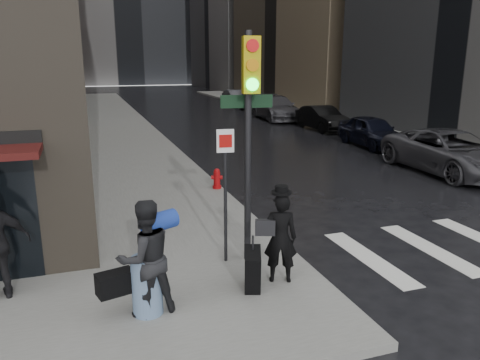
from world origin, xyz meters
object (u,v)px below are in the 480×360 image
object	(u,v)px
parked_car_2	(322,118)
man_overcoat	(275,243)
man_jeans	(145,258)
fire_hydrant	(217,179)
parked_car_1	(372,131)
parked_car_3	(276,108)
parked_car_0	(451,152)
parked_car_4	(256,101)
traffic_light	(247,119)
parked_car_5	(235,97)

from	to	relation	value
parked_car_2	man_overcoat	bearing A→B (deg)	-121.84
man_jeans	fire_hydrant	xyz separation A→B (m)	(3.14, 6.91, -0.67)
parked_car_1	parked_car_3	world-z (taller)	parked_car_3
man_overcoat	parked_car_0	size ratio (longest dim) A/B	0.33
parked_car_1	parked_car_4	bearing A→B (deg)	91.38
man_overcoat	parked_car_2	bearing A→B (deg)	-101.34
parked_car_4	parked_car_1	bearing A→B (deg)	-93.46
traffic_light	parked_car_5	bearing A→B (deg)	79.66
fire_hydrant	parked_car_5	bearing A→B (deg)	70.77
parked_car_3	parked_car_5	distance (m)	11.27
man_jeans	parked_car_0	distance (m)	13.88
man_overcoat	traffic_light	size ratio (longest dim) A/B	0.41
parked_car_0	fire_hydrant	bearing A→B (deg)	-179.68
man_jeans	parked_car_1	distance (m)	17.59
parked_car_0	parked_car_2	distance (m)	11.27
man_overcoat	traffic_light	bearing A→B (deg)	-61.93
man_overcoat	parked_car_0	distance (m)	11.70
man_overcoat	parked_car_5	size ratio (longest dim) A/B	0.45
parked_car_4	parked_car_5	distance (m)	5.63
fire_hydrant	parked_car_1	distance (m)	10.85
fire_hydrant	parked_car_0	bearing A→B (deg)	-1.05
parked_car_3	parked_car_5	bearing A→B (deg)	89.90
parked_car_3	parked_car_4	world-z (taller)	parked_car_4
parked_car_1	parked_car_5	bearing A→B (deg)	91.44
man_overcoat	parked_car_2	size ratio (longest dim) A/B	0.43
traffic_light	parked_car_4	distance (m)	29.89
parked_car_2	parked_car_3	bearing A→B (deg)	95.04
man_overcoat	man_jeans	size ratio (longest dim) A/B	0.97
fire_hydrant	parked_car_2	world-z (taller)	parked_car_2
man_jeans	parked_car_5	xyz separation A→B (m)	(12.89, 34.86, -0.42)
parked_car_3	man_overcoat	bearing A→B (deg)	-109.70
parked_car_2	fire_hydrant	bearing A→B (deg)	-132.34
man_overcoat	traffic_light	xyz separation A→B (m)	(-0.16, 1.06, 2.13)
parked_car_2	parked_car_5	bearing A→B (deg)	88.67
fire_hydrant	parked_car_3	xyz separation A→B (m)	(9.09, 16.70, 0.39)
parked_car_1	parked_car_5	xyz separation A→B (m)	(0.38, 22.49, -0.06)
fire_hydrant	parked_car_5	xyz separation A→B (m)	(9.75, 27.95, 0.25)
man_jeans	parked_car_5	size ratio (longest dim) A/B	0.46
parked_car_3	man_jeans	bearing A→B (deg)	-114.11
fire_hydrant	parked_car_0	world-z (taller)	parked_car_0
man_overcoat	traffic_light	distance (m)	2.38
man_overcoat	parked_car_1	world-z (taller)	man_overcoat
parked_car_5	man_jeans	bearing A→B (deg)	-110.11
parked_car_4	parked_car_5	bearing A→B (deg)	86.80
traffic_light	parked_car_4	world-z (taller)	traffic_light
man_jeans	parked_car_1	size ratio (longest dim) A/B	0.44
man_jeans	parked_car_1	bearing A→B (deg)	-150.54
parked_car_2	parked_car_3	xyz separation A→B (m)	(-0.61, 5.62, 0.11)
parked_car_3	parked_car_5	xyz separation A→B (m)	(0.66, 11.25, -0.14)
traffic_light	parked_car_4	xyz separation A→B (m)	(10.62, 27.85, -2.22)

